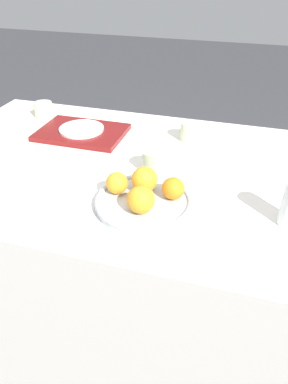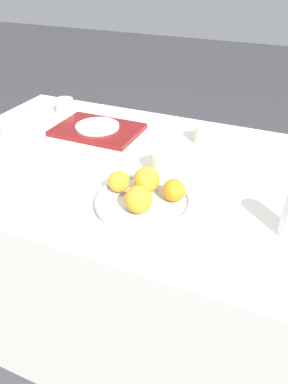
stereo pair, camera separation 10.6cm
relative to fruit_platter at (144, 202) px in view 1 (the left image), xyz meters
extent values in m
plane|color=#38383D|center=(-0.17, 0.22, -0.79)|extent=(12.00, 12.00, 0.00)
cube|color=silver|center=(-0.17, 0.22, -0.40)|extent=(1.43, 0.95, 0.77)
cylinder|color=#B2BCC6|center=(0.00, 0.00, 0.00)|extent=(0.28, 0.28, 0.02)
torus|color=#B2BCC6|center=(0.00, 0.00, 0.01)|extent=(0.29, 0.29, 0.02)
sphere|color=orange|center=(-0.01, 0.05, 0.04)|extent=(0.08, 0.08, 0.08)
sphere|color=orange|center=(0.01, -0.05, 0.04)|extent=(0.08, 0.08, 0.08)
sphere|color=orange|center=(0.08, 0.04, 0.04)|extent=(0.07, 0.07, 0.07)
sphere|color=orange|center=(-0.09, 0.02, 0.04)|extent=(0.07, 0.07, 0.07)
cube|color=maroon|center=(-0.38, 0.40, 0.00)|extent=(0.34, 0.24, 0.02)
cylinder|color=silver|center=(-0.38, 0.40, 0.01)|extent=(0.18, 0.18, 0.01)
cylinder|color=#B7CC9E|center=(-0.63, 0.53, 0.02)|extent=(0.08, 0.08, 0.06)
cylinder|color=#B7CC9E|center=(-0.03, 0.20, 0.02)|extent=(0.08, 0.08, 0.08)
cylinder|color=#B7CC9E|center=(0.04, 0.48, 0.02)|extent=(0.07, 0.07, 0.07)
camera|label=1|loc=(0.26, -0.85, 0.62)|focal=35.00mm
camera|label=2|loc=(0.36, -0.82, 0.62)|focal=35.00mm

